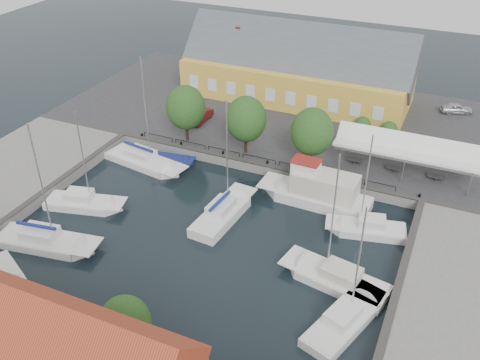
% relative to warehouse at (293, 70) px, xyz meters
% --- Properties ---
extents(ground, '(140.00, 140.00, 0.00)m').
position_rel_warehouse_xyz_m(ground, '(2.60, -28.36, -4.43)').
color(ground, black).
rests_on(ground, ground).
extents(north_quay, '(56.00, 26.00, 1.00)m').
position_rel_warehouse_xyz_m(north_quay, '(2.60, -5.36, -3.93)').
color(north_quay, '#2D2D30').
rests_on(north_quay, ground).
extents(west_quay, '(12.00, 24.00, 1.00)m').
position_rel_warehouse_xyz_m(west_quay, '(-19.40, -30.36, -3.93)').
color(west_quay, slate).
rests_on(west_quay, ground).
extents(east_quay, '(12.00, 24.00, 1.00)m').
position_rel_warehouse_xyz_m(east_quay, '(24.60, -30.36, -3.93)').
color(east_quay, slate).
rests_on(east_quay, ground).
extents(quay_edge_fittings, '(56.00, 24.72, 0.40)m').
position_rel_warehouse_xyz_m(quay_edge_fittings, '(2.62, -23.61, -3.37)').
color(quay_edge_fittings, '#383533').
rests_on(quay_edge_fittings, north_quay).
extents(warehouse, '(28.56, 14.00, 9.55)m').
position_rel_warehouse_xyz_m(warehouse, '(0.00, 0.00, 0.00)').
color(warehouse, gold).
rests_on(warehouse, north_quay).
extents(tent_canopy, '(14.00, 4.00, 2.83)m').
position_rel_warehouse_xyz_m(tent_canopy, '(16.60, -13.86, -0.74)').
color(tent_canopy, white).
rests_on(tent_canopy, north_quay).
extents(quay_trees, '(18.20, 4.20, 6.30)m').
position_rel_warehouse_xyz_m(quay_trees, '(0.60, -16.36, 0.45)').
color(quay_trees, black).
rests_on(quay_trees, north_quay).
extents(car_silver, '(3.97, 2.66, 1.25)m').
position_rel_warehouse_xyz_m(car_silver, '(19.94, 3.00, -2.80)').
color(car_silver, '#B7BCC0').
rests_on(car_silver, north_quay).
extents(car_red, '(1.47, 3.96, 1.29)m').
position_rel_warehouse_xyz_m(car_red, '(-7.20, -11.61, -2.78)').
color(car_red, '#571314').
rests_on(car_red, north_quay).
extents(center_sailboat, '(3.18, 8.69, 11.78)m').
position_rel_warehouse_xyz_m(center_sailboat, '(2.86, -26.68, -4.06)').
color(center_sailboat, white).
rests_on(center_sailboat, ground).
extents(trawler, '(10.90, 3.53, 5.00)m').
position_rel_warehouse_xyz_m(trawler, '(9.94, -20.82, -3.41)').
color(trawler, white).
rests_on(trawler, ground).
extents(east_boat_a, '(7.19, 3.77, 10.02)m').
position_rel_warehouse_xyz_m(east_boat_a, '(15.21, -23.57, -4.17)').
color(east_boat_a, white).
rests_on(east_boat_a, ground).
extents(east_boat_b, '(8.87, 4.33, 11.65)m').
position_rel_warehouse_xyz_m(east_boat_b, '(14.44, -30.79, -4.17)').
color(east_boat_b, white).
rests_on(east_boat_b, ground).
extents(east_boat_c, '(4.80, 8.22, 10.24)m').
position_rel_warehouse_xyz_m(east_boat_c, '(16.04, -34.71, -4.17)').
color(east_boat_c, white).
rests_on(east_boat_c, ground).
extents(west_boat_a, '(9.81, 4.18, 12.50)m').
position_rel_warehouse_xyz_m(west_boat_a, '(-8.83, -21.46, -4.16)').
color(west_boat_a, white).
rests_on(west_boat_a, ground).
extents(west_boat_c, '(7.80, 4.16, 10.29)m').
position_rel_warehouse_xyz_m(west_boat_c, '(-9.73, -30.34, -4.17)').
color(west_boat_c, white).
rests_on(west_boat_c, ground).
extents(west_boat_d, '(9.34, 4.16, 12.04)m').
position_rel_warehouse_xyz_m(west_boat_d, '(-9.04, -36.25, -4.16)').
color(west_boat_d, white).
rests_on(west_boat_d, ground).
extents(launch_sw, '(5.16, 3.83, 0.98)m').
position_rel_warehouse_xyz_m(launch_sw, '(-9.48, -40.33, -4.34)').
color(launch_sw, white).
rests_on(launch_sw, ground).
extents(launch_nw, '(4.60, 2.29, 0.88)m').
position_rel_warehouse_xyz_m(launch_nw, '(-6.33, -19.71, -4.34)').
color(launch_nw, navy).
rests_on(launch_nw, ground).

